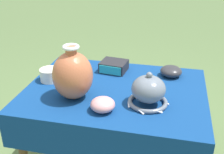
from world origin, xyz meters
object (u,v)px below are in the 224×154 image
at_px(mosaic_tile_box, 114,66).
at_px(bowl_shallow_charcoal, 171,71).
at_px(vase_dome_bell, 148,91).
at_px(bowl_shallow_rose, 103,104).
at_px(pot_squat_ivory, 50,75).
at_px(vase_tall_bulbous, 73,75).

xyz_separation_m(mosaic_tile_box, bowl_shallow_charcoal, (0.35, 0.00, 0.00)).
bearing_deg(vase_dome_bell, bowl_shallow_rose, -151.64).
height_order(mosaic_tile_box, pot_squat_ivory, pot_squat_ivory).
bearing_deg(vase_tall_bulbous, mosaic_tile_box, 70.58).
bearing_deg(pot_squat_ivory, bowl_shallow_charcoal, 17.45).
height_order(vase_tall_bulbous, bowl_shallow_rose, vase_tall_bulbous).
distance_m(vase_tall_bulbous, mosaic_tile_box, 0.40).
bearing_deg(bowl_shallow_rose, vase_tall_bulbous, 152.54).
height_order(vase_dome_bell, pot_squat_ivory, vase_dome_bell).
xyz_separation_m(bowl_shallow_rose, bowl_shallow_charcoal, (0.30, 0.46, -0.00)).
bearing_deg(bowl_shallow_rose, vase_dome_bell, 28.36).
relative_size(mosaic_tile_box, bowl_shallow_charcoal, 1.33).
relative_size(vase_tall_bulbous, vase_dome_bell, 1.33).
xyz_separation_m(vase_dome_bell, mosaic_tile_box, (-0.25, 0.35, -0.04)).
height_order(vase_tall_bulbous, vase_dome_bell, vase_tall_bulbous).
relative_size(bowl_shallow_rose, pot_squat_ivory, 1.03).
xyz_separation_m(vase_dome_bell, pot_squat_ivory, (-0.58, 0.14, -0.03)).
bearing_deg(mosaic_tile_box, vase_dome_bell, -47.28).
bearing_deg(vase_dome_bell, mosaic_tile_box, 125.52).
relative_size(vase_dome_bell, bowl_shallow_rose, 1.80).
bearing_deg(vase_dome_bell, vase_tall_bulbous, -177.50).
relative_size(vase_dome_bell, pot_squat_ivory, 1.86).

